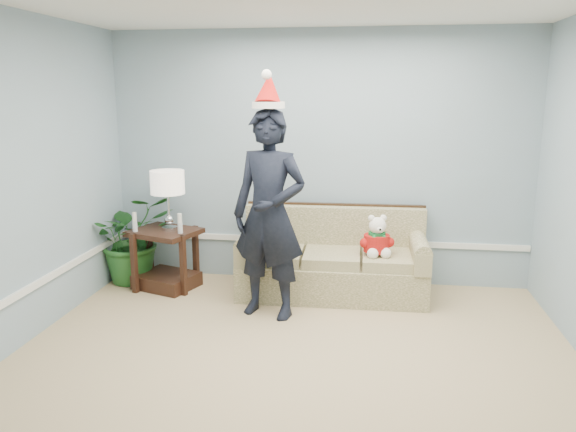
# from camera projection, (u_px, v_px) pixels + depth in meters

# --- Properties ---
(room_shell) EXTENTS (4.54, 5.04, 2.74)m
(room_shell) POSITION_uv_depth(u_px,v_px,m) (282.00, 204.00, 3.59)
(room_shell) COLOR tan
(room_shell) RESTS_ON ground
(wainscot_trim) EXTENTS (4.49, 4.99, 0.06)m
(wainscot_trim) POSITION_uv_depth(u_px,v_px,m) (174.00, 273.00, 5.09)
(wainscot_trim) COLOR white
(wainscot_trim) RESTS_ON room_shell
(sofa) EXTENTS (1.91, 0.85, 0.89)m
(sofa) POSITION_uv_depth(u_px,v_px,m) (333.00, 263.00, 5.81)
(sofa) COLOR brown
(sofa) RESTS_ON room_shell
(side_table) EXTENTS (0.80, 0.74, 0.63)m
(side_table) POSITION_uv_depth(u_px,v_px,m) (166.00, 265.00, 5.98)
(side_table) COLOR #381C14
(side_table) RESTS_ON room_shell
(table_lamp) EXTENTS (0.35, 0.35, 0.63)m
(table_lamp) POSITION_uv_depth(u_px,v_px,m) (167.00, 185.00, 5.80)
(table_lamp) COLOR silver
(table_lamp) RESTS_ON side_table
(candle_pair) EXTENTS (0.54, 0.05, 0.20)m
(candle_pair) POSITION_uv_depth(u_px,v_px,m) (157.00, 223.00, 5.77)
(candle_pair) COLOR silver
(candle_pair) RESTS_ON side_table
(houseplant) EXTENTS (1.16, 1.15, 0.97)m
(houseplant) POSITION_uv_depth(u_px,v_px,m) (133.00, 238.00, 6.14)
(houseplant) COLOR #215B22
(houseplant) RESTS_ON room_shell
(man) EXTENTS (0.79, 0.62, 1.92)m
(man) POSITION_uv_depth(u_px,v_px,m) (269.00, 215.00, 5.10)
(man) COLOR black
(man) RESTS_ON room_shell
(santa_hat) EXTENTS (0.30, 0.34, 0.34)m
(santa_hat) POSITION_uv_depth(u_px,v_px,m) (269.00, 91.00, 4.88)
(santa_hat) COLOR white
(santa_hat) RESTS_ON man
(teddy_bear) EXTENTS (0.31, 0.32, 0.42)m
(teddy_bear) POSITION_uv_depth(u_px,v_px,m) (377.00, 241.00, 5.54)
(teddy_bear) COLOR white
(teddy_bear) RESTS_ON sofa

